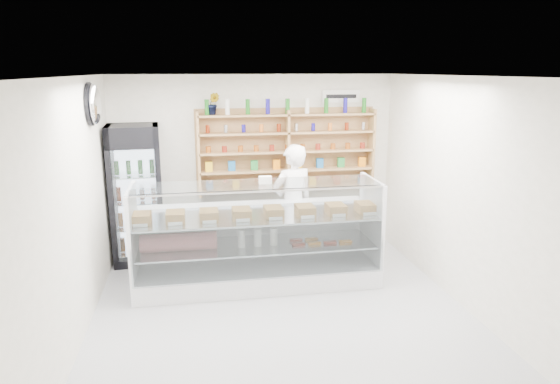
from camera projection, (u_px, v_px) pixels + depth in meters
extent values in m
plane|color=#A0A1A5|center=(282.00, 314.00, 6.01)|extent=(5.00, 5.00, 0.00)
plane|color=white|center=(283.00, 76.00, 5.34)|extent=(5.00, 5.00, 0.00)
plane|color=white|center=(255.00, 163.00, 8.07)|extent=(4.50, 0.00, 4.50)
plane|color=white|center=(350.00, 299.00, 3.29)|extent=(4.50, 0.00, 4.50)
plane|color=white|center=(75.00, 212.00, 5.30)|extent=(0.00, 5.00, 5.00)
plane|color=white|center=(465.00, 194.00, 6.06)|extent=(0.00, 5.00, 5.00)
cube|color=white|center=(258.00, 274.00, 6.85)|extent=(3.27, 0.93, 0.27)
cube|color=white|center=(253.00, 231.00, 7.15)|extent=(3.27, 0.05, 0.69)
cube|color=silver|center=(257.00, 245.00, 6.75)|extent=(3.14, 0.82, 0.02)
cube|color=silver|center=(257.00, 217.00, 6.66)|extent=(3.20, 0.85, 0.02)
cube|color=silver|center=(262.00, 235.00, 6.26)|extent=(3.20, 0.13, 1.14)
cube|color=silver|center=(257.00, 184.00, 6.49)|extent=(3.20, 0.65, 0.01)
imported|color=white|center=(293.00, 205.00, 7.44)|extent=(0.77, 0.62, 1.82)
cube|color=black|center=(136.00, 194.00, 7.50)|extent=(0.80, 0.78, 2.09)
cube|color=#220432|center=(128.00, 139.00, 6.95)|extent=(0.74, 0.08, 0.29)
cube|color=silver|center=(133.00, 207.00, 7.17)|extent=(0.63, 0.05, 1.65)
cube|color=#A6884E|center=(199.00, 154.00, 7.72)|extent=(0.04, 0.28, 1.33)
cube|color=#A6884E|center=(287.00, 152.00, 7.95)|extent=(0.04, 0.28, 1.33)
cube|color=#A6884E|center=(371.00, 150.00, 8.19)|extent=(0.04, 0.28, 1.33)
cube|color=#A6884E|center=(287.00, 188.00, 8.10)|extent=(2.80, 0.28, 0.03)
cube|color=#A6884E|center=(287.00, 170.00, 8.02)|extent=(2.80, 0.28, 0.03)
cube|color=#A6884E|center=(287.00, 151.00, 7.95)|extent=(2.80, 0.28, 0.03)
cube|color=#A6884E|center=(287.00, 133.00, 7.88)|extent=(2.80, 0.28, 0.03)
cube|color=#A6884E|center=(288.00, 115.00, 7.81)|extent=(2.80, 0.28, 0.03)
imported|color=#1E6626|center=(213.00, 104.00, 7.58)|extent=(0.22, 0.19, 0.34)
ellipsoid|color=silver|center=(94.00, 104.00, 6.21)|extent=(0.15, 0.50, 0.50)
cube|color=white|center=(341.00, 96.00, 8.02)|extent=(0.62, 0.03, 0.20)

